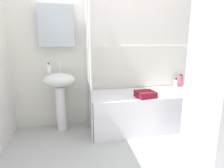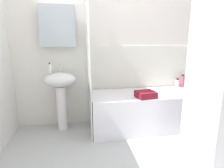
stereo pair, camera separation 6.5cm
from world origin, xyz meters
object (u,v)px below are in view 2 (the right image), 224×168
(bathtub, at_px, (146,110))
(conditioner_bottle, at_px, (182,81))
(soap_dispenser, at_px, (50,68))
(towel_folded, at_px, (146,94))
(body_wash_bottle, at_px, (177,83))
(sink, at_px, (61,89))

(bathtub, distance_m, conditioner_bottle, 0.84)
(soap_dispenser, xyz_separation_m, towel_folded, (1.27, -0.39, -0.33))
(body_wash_bottle, distance_m, towel_folded, 0.85)
(soap_dispenser, xyz_separation_m, bathtub, (1.36, -0.19, -0.64))
(soap_dispenser, bearing_deg, towel_folded, -17.29)
(conditioner_bottle, bearing_deg, body_wash_bottle, -176.87)
(body_wash_bottle, bearing_deg, soap_dispenser, -178.03)
(bathtub, xyz_separation_m, towel_folded, (-0.09, -0.21, 0.31))
(conditioner_bottle, distance_m, towel_folded, 0.93)
(sink, relative_size, body_wash_bottle, 5.74)
(soap_dispenser, relative_size, bathtub, 0.09)
(sink, height_order, bathtub, sink)
(sink, relative_size, soap_dispenser, 5.98)
(conditioner_bottle, relative_size, towel_folded, 0.85)
(sink, distance_m, towel_folded, 1.19)
(sink, bearing_deg, soap_dispenser, 161.12)
(bathtub, bearing_deg, sink, 173.44)
(soap_dispenser, height_order, body_wash_bottle, soap_dispenser)
(bathtub, relative_size, body_wash_bottle, 11.06)
(bathtub, bearing_deg, towel_folded, -114.42)
(sink, height_order, towel_folded, sink)
(conditioner_bottle, xyz_separation_m, towel_folded, (-0.81, -0.47, -0.05))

